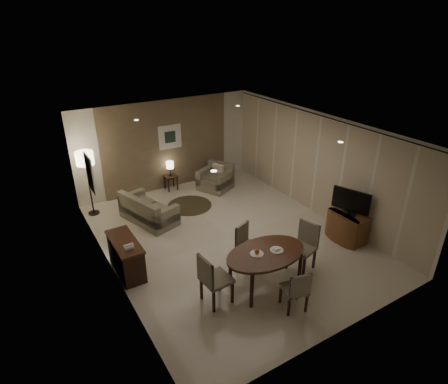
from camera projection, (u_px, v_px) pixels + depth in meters
room_shell at (220, 181)px, 8.78m from camera, size 5.50×7.00×2.70m
taupe_accent at (167, 145)px, 11.16m from camera, size 3.96×0.03×2.70m
curtain_wall at (316, 166)px, 9.74m from camera, size 0.08×6.70×2.58m
curtain_rod at (322, 116)px, 9.17m from camera, size 0.03×6.80×0.03m
art_back_frame at (170, 137)px, 11.08m from camera, size 0.72×0.03×0.72m
art_back_canvas at (170, 137)px, 11.07m from camera, size 0.34×0.01×0.34m
art_left_frame at (90, 174)px, 7.91m from camera, size 0.03×0.60×0.80m
art_left_canvas at (90, 173)px, 7.92m from camera, size 0.01×0.46×0.64m
downlight_nl at (214, 171)px, 5.85m from camera, size 0.10×0.10×0.01m
downlight_nr at (340, 142)px, 7.16m from camera, size 0.10×0.10×0.01m
downlight_fl at (136, 120)px, 8.63m from camera, size 0.10×0.10×0.01m
downlight_fr at (238, 106)px, 9.94m from camera, size 0.10×0.10×0.01m
console_desk at (126, 256)px, 7.73m from camera, size 0.48×1.20×0.75m
telephone at (129, 246)px, 7.32m from camera, size 0.20×0.14×0.09m
tv_cabinet at (347, 226)px, 8.87m from camera, size 0.48×0.90×0.70m
flat_tv at (351, 201)px, 8.57m from camera, size 0.36×0.85×0.60m
dining_table at (265, 269)px, 7.32m from camera, size 1.67×1.04×0.78m
chair_near at (294, 288)px, 6.74m from camera, size 0.51×0.51×0.87m
chair_far at (250, 247)px, 7.85m from camera, size 0.60×0.60×0.95m
chair_left at (217, 278)px, 6.86m from camera, size 0.54×0.54×1.04m
chair_right at (302, 248)px, 7.77m from camera, size 0.62×0.62×1.02m
plate_a at (257, 254)px, 7.10m from camera, size 0.26×0.26×0.02m
plate_b at (277, 250)px, 7.21m from camera, size 0.26×0.26×0.02m
fruit_apple at (257, 251)px, 7.08m from camera, size 0.09×0.09×0.09m
napkin at (277, 249)px, 7.20m from camera, size 0.12×0.08×0.03m
round_rug at (190, 205)px, 10.57m from camera, size 1.24×1.24×0.01m
sofa at (149, 208)px, 9.66m from camera, size 1.73×1.22×0.74m
armchair at (215, 177)px, 11.41m from camera, size 1.13×1.16×0.78m
side_table at (171, 183)px, 11.44m from camera, size 0.36×0.36×0.46m
table_lamp at (170, 168)px, 11.23m from camera, size 0.22×0.22×0.50m
floor_lamp at (89, 184)px, 9.78m from camera, size 0.45×0.45×1.77m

